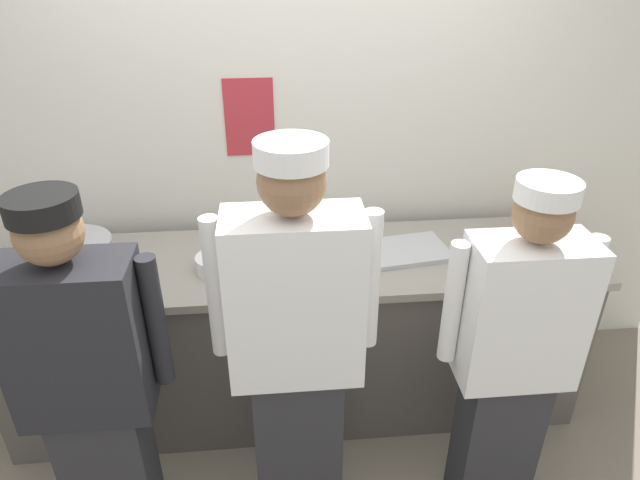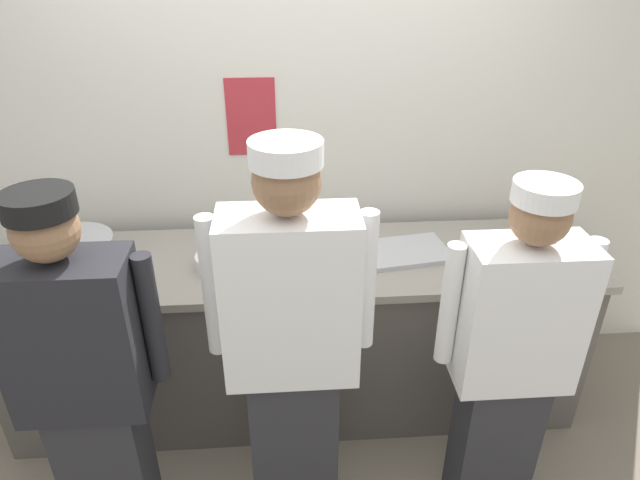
# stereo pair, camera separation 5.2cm
# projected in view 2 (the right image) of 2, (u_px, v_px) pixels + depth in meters

# --- Properties ---
(ground_plane) EXTENTS (9.00, 9.00, 0.00)m
(ground_plane) POSITION_uv_depth(u_px,v_px,m) (301.00, 451.00, 2.83)
(ground_plane) COLOR slate
(wall_back) EXTENTS (4.61, 0.11, 2.64)m
(wall_back) POSITION_uv_depth(u_px,v_px,m) (291.00, 147.00, 2.95)
(wall_back) COLOR silver
(wall_back) RESTS_ON ground
(prep_counter) EXTENTS (2.94, 0.71, 0.92)m
(prep_counter) POSITION_uv_depth(u_px,v_px,m) (297.00, 333.00, 2.94)
(prep_counter) COLOR #56514C
(prep_counter) RESTS_ON ground
(chef_near_left) EXTENTS (0.59, 0.24, 1.63)m
(chef_near_left) POSITION_uv_depth(u_px,v_px,m) (87.00, 384.00, 2.02)
(chef_near_left) COLOR #2D2D33
(chef_near_left) RESTS_ON ground
(chef_center) EXTENTS (0.63, 0.24, 1.75)m
(chef_center) POSITION_uv_depth(u_px,v_px,m) (292.00, 348.00, 2.09)
(chef_center) COLOR #2D2D33
(chef_center) RESTS_ON ground
(chef_far_right) EXTENTS (0.58, 0.24, 1.60)m
(chef_far_right) POSITION_uv_depth(u_px,v_px,m) (510.00, 359.00, 2.17)
(chef_far_right) COLOR #2D2D33
(chef_far_right) RESTS_ON ground
(plate_stack_front) EXTENTS (0.20, 0.20, 0.07)m
(plate_stack_front) POSITION_uv_depth(u_px,v_px,m) (217.00, 262.00, 2.62)
(plate_stack_front) COLOR white
(plate_stack_front) RESTS_ON prep_counter
(mixing_bowl_steel) EXTENTS (0.39, 0.39, 0.11)m
(mixing_bowl_steel) POSITION_uv_depth(u_px,v_px,m) (73.00, 250.00, 2.68)
(mixing_bowl_steel) COLOR #B7BABF
(mixing_bowl_steel) RESTS_ON prep_counter
(sheet_tray) EXTENTS (0.51, 0.35, 0.02)m
(sheet_tray) POSITION_uv_depth(u_px,v_px,m) (400.00, 252.00, 2.75)
(sheet_tray) COLOR #B7BABF
(sheet_tray) RESTS_ON prep_counter
(squeeze_bottle_primary) EXTENTS (0.06, 0.06, 0.20)m
(squeeze_bottle_primary) POSITION_uv_depth(u_px,v_px,m) (530.00, 217.00, 2.91)
(squeeze_bottle_primary) COLOR orange
(squeeze_bottle_primary) RESTS_ON prep_counter
(ramekin_green_sauce) EXTENTS (0.10, 0.10, 0.04)m
(ramekin_green_sauce) POSITION_uv_depth(u_px,v_px,m) (534.00, 257.00, 2.70)
(ramekin_green_sauce) COLOR white
(ramekin_green_sauce) RESTS_ON prep_counter
(ramekin_yellow_sauce) EXTENTS (0.10, 0.10, 0.04)m
(ramekin_yellow_sauce) POSITION_uv_depth(u_px,v_px,m) (123.00, 277.00, 2.53)
(ramekin_yellow_sauce) COLOR white
(ramekin_yellow_sauce) RESTS_ON prep_counter
(ramekin_red_sauce) EXTENTS (0.10, 0.10, 0.04)m
(ramekin_red_sauce) POSITION_uv_depth(u_px,v_px,m) (482.00, 259.00, 2.68)
(ramekin_red_sauce) COLOR white
(ramekin_red_sauce) RESTS_ON prep_counter
(ramekin_orange_sauce) EXTENTS (0.10, 0.10, 0.04)m
(ramekin_orange_sauce) POSITION_uv_depth(u_px,v_px,m) (292.00, 270.00, 2.59)
(ramekin_orange_sauce) COLOR white
(ramekin_orange_sauce) RESTS_ON prep_counter
(deli_cup) EXTENTS (0.09, 0.09, 0.09)m
(deli_cup) POSITION_uv_depth(u_px,v_px,m) (21.00, 281.00, 2.46)
(deli_cup) COLOR white
(deli_cup) RESTS_ON prep_counter
(chefs_knife) EXTENTS (0.28, 0.03, 0.02)m
(chefs_knife) POSITION_uv_depth(u_px,v_px,m) (297.00, 251.00, 2.78)
(chefs_knife) COLOR #B7BABF
(chefs_knife) RESTS_ON prep_counter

